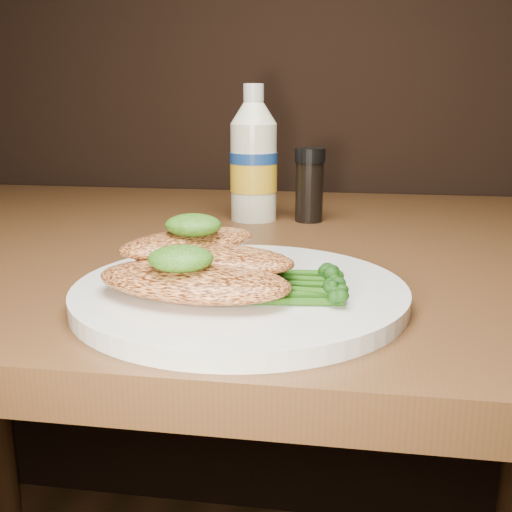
% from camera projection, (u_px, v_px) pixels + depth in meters
% --- Properties ---
extents(dining_table, '(1.20, 0.80, 0.75)m').
position_uv_depth(dining_table, '(198.00, 487.00, 0.89)').
color(dining_table, '#473215').
rests_on(dining_table, floor).
extents(plate, '(0.30, 0.30, 0.02)m').
position_uv_depth(plate, '(240.00, 293.00, 0.54)').
color(plate, white).
rests_on(plate, dining_table).
extents(chicken_front, '(0.18, 0.12, 0.03)m').
position_uv_depth(chicken_front, '(193.00, 281.00, 0.50)').
color(chicken_front, '#EF8D4C').
rests_on(chicken_front, plate).
extents(chicken_mid, '(0.16, 0.10, 0.02)m').
position_uv_depth(chicken_mid, '(211.00, 259.00, 0.54)').
color(chicken_mid, '#EF8D4C').
rests_on(chicken_mid, plate).
extents(chicken_back, '(0.15, 0.15, 0.02)m').
position_uv_depth(chicken_back, '(189.00, 242.00, 0.57)').
color(chicken_back, '#EF8D4C').
rests_on(chicken_back, plate).
extents(pesto_front, '(0.05, 0.05, 0.02)m').
position_uv_depth(pesto_front, '(181.00, 259.00, 0.49)').
color(pesto_front, '#0C3708').
rests_on(pesto_front, chicken_front).
extents(pesto_back, '(0.07, 0.06, 0.02)m').
position_uv_depth(pesto_back, '(193.00, 225.00, 0.56)').
color(pesto_back, '#0C3708').
rests_on(pesto_back, chicken_back).
extents(broccolini_bundle, '(0.17, 0.15, 0.02)m').
position_uv_depth(broccolini_bundle, '(282.00, 279.00, 0.52)').
color(broccolini_bundle, '#225212').
rests_on(broccolini_bundle, plate).
extents(mayo_bottle, '(0.09, 0.09, 0.19)m').
position_uv_depth(mayo_bottle, '(254.00, 153.00, 0.87)').
color(mayo_bottle, white).
rests_on(mayo_bottle, dining_table).
extents(pepper_grinder, '(0.05, 0.05, 0.11)m').
position_uv_depth(pepper_grinder, '(309.00, 185.00, 0.87)').
color(pepper_grinder, black).
rests_on(pepper_grinder, dining_table).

